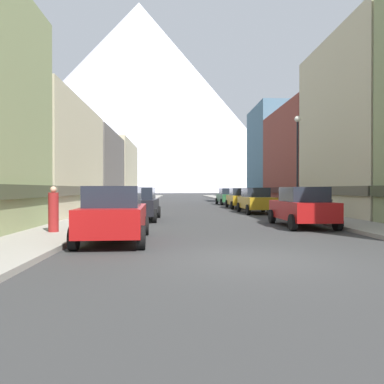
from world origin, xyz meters
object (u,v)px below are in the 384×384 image
object	(u,v)px
streetlamp_right	(297,150)
pedestrian_1	(90,206)
car_right_3	(228,196)
car_left_0	(115,214)
car_right_1	(256,200)
car_right_0	(302,207)
car_right_2	(240,198)
potted_plant_1	(91,205)
potted_plant_0	(106,202)
pedestrian_0	(53,211)
trash_bin_right	(327,208)
car_left_1	(140,204)

from	to	relation	value
streetlamp_right	pedestrian_1	bearing A→B (deg)	-168.43
car_right_3	car_left_0	bearing A→B (deg)	-105.22
car_right_1	pedestrian_1	world-z (taller)	car_right_1
car_left_0	streetlamp_right	xyz separation A→B (m)	(9.15, 9.65, 3.09)
car_right_0	car_right_2	bearing A→B (deg)	90.00
car_right_1	potted_plant_1	world-z (taller)	car_right_1
potted_plant_0	potted_plant_1	xyz separation A→B (m)	(-0.00, -4.71, -0.03)
streetlamp_right	car_right_1	bearing A→B (deg)	110.39
car_right_0	car_right_3	size ratio (longest dim) A/B	0.99
car_right_3	streetlamp_right	world-z (taller)	streetlamp_right
potted_plant_1	pedestrian_0	world-z (taller)	pedestrian_0
trash_bin_right	car_right_2	bearing A→B (deg)	101.53
potted_plant_1	streetlamp_right	distance (m)	12.85
car_right_2	car_right_3	distance (m)	7.63
car_right_0	potted_plant_0	bearing A→B (deg)	133.57
car_left_1	trash_bin_right	distance (m)	10.16
pedestrian_0	pedestrian_1	bearing A→B (deg)	90.00
car_right_1	streetlamp_right	bearing A→B (deg)	-69.61
car_right_3	car_left_1	bearing A→B (deg)	-111.13
potted_plant_0	streetlamp_right	distance (m)	14.14
car_left_1	trash_bin_right	world-z (taller)	car_left_1
car_left_1	pedestrian_1	bearing A→B (deg)	-158.15
car_left_0	car_right_0	xyz separation A→B (m)	(7.60, 4.38, 0.00)
car_right_0	car_left_0	bearing A→B (deg)	-150.01
streetlamp_right	potted_plant_0	bearing A→B (deg)	153.75
car_right_0	car_right_1	bearing A→B (deg)	90.00
car_left_0	trash_bin_right	xyz separation A→B (m)	(10.15, 7.79, -0.26)
car_left_1	pedestrian_1	distance (m)	2.64
car_right_2	streetlamp_right	bearing A→B (deg)	-81.72
car_left_0	potted_plant_1	size ratio (longest dim) A/B	4.61
trash_bin_right	streetlamp_right	distance (m)	3.95
potted_plant_0	streetlamp_right	world-z (taller)	streetlamp_right
car_right_1	car_left_0	bearing A→B (deg)	-118.80
car_right_3	potted_plant_0	distance (m)	16.29
car_left_0	trash_bin_right	bearing A→B (deg)	37.52
car_right_0	potted_plant_1	distance (m)	12.68
car_right_3	potted_plant_0	size ratio (longest dim) A/B	4.25
car_right_0	car_right_3	bearing A→B (deg)	89.99
car_right_3	potted_plant_0	xyz separation A→B (m)	(-10.80, -12.19, -0.15)
trash_bin_right	potted_plant_1	xyz separation A→B (m)	(-13.35, 3.23, 0.07)
car_right_3	potted_plant_1	distance (m)	20.06
car_right_0	car_left_1	bearing A→B (deg)	153.01
car_right_2	trash_bin_right	bearing A→B (deg)	-78.47
car_right_3	pedestrian_1	xyz separation A→B (m)	(-10.05, -20.66, -0.05)
potted_plant_0	potted_plant_1	distance (m)	4.71
car_left_1	car_right_3	xyz separation A→B (m)	(7.60, 19.67, 0.00)
trash_bin_right	pedestrian_0	bearing A→B (deg)	-153.95
car_left_0	pedestrian_1	xyz separation A→B (m)	(-2.45, 7.27, -0.05)
car_left_0	pedestrian_1	size ratio (longest dim) A/B	2.94
potted_plant_0	pedestrian_1	distance (m)	8.50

